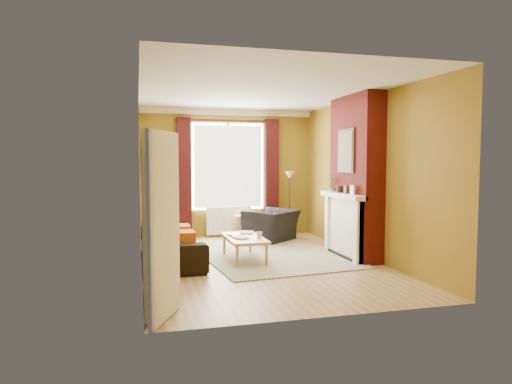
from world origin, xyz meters
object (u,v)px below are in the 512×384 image
coffee_table (244,239)px  wicker_stool (242,227)px  sofa (171,242)px  armchair (271,226)px  floor_lamp (289,185)px

coffee_table → wicker_stool: wicker_stool is taller
sofa → coffee_table: bearing=-102.0°
armchair → coffee_table: size_ratio=0.83×
armchair → wicker_stool: armchair is taller
floor_lamp → coffee_table: bearing=-125.2°
sofa → floor_lamp: bearing=-56.1°
sofa → wicker_stool: sofa is taller
coffee_table → wicker_stool: bearing=77.7°
sofa → wicker_stool: bearing=-42.0°
sofa → wicker_stool: size_ratio=4.50×
armchair → coffee_table: armchair is taller
sofa → coffee_table: sofa is taller
coffee_table → floor_lamp: floor_lamp is taller
wicker_stool → floor_lamp: (1.08, 0.00, 0.89)m
sofa → coffee_table: size_ratio=1.89×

